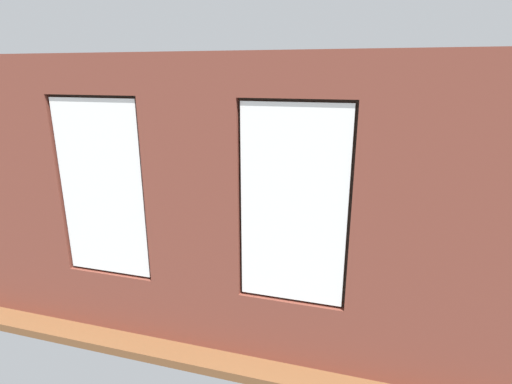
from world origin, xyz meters
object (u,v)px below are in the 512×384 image
at_px(media_console, 102,224).
at_px(remote_gray, 277,222).
at_px(coffee_table, 277,225).
at_px(potted_plant_near_tv, 92,227).
at_px(candle_jar, 254,219).
at_px(potted_plant_beside_window_right, 82,259).
at_px(potted_plant_mid_room_small, 328,220).
at_px(potted_plant_corner_near_left, 421,199).
at_px(papasan_chair, 264,199).
at_px(table_plant_small, 299,215).
at_px(cup_ceramic, 270,217).
at_px(couch_by_window, 190,283).
at_px(tv_flatscreen, 98,190).
at_px(couch_left, 423,262).
at_px(remote_silver, 281,224).

bearing_deg(media_console, remote_gray, -168.93).
height_order(coffee_table, potted_plant_near_tv, potted_plant_near_tv).
bearing_deg(candle_jar, potted_plant_beside_window_right, 50.99).
height_order(potted_plant_mid_room_small, potted_plant_corner_near_left, potted_plant_corner_near_left).
bearing_deg(remote_gray, papasan_chair, 46.10).
distance_m(table_plant_small, media_console, 3.61).
relative_size(papasan_chair, potted_plant_mid_room_small, 2.33).
height_order(candle_jar, potted_plant_beside_window_right, potted_plant_beside_window_right).
bearing_deg(potted_plant_corner_near_left, cup_ceramic, 28.02).
bearing_deg(couch_by_window, media_console, -32.60).
relative_size(tv_flatscreen, potted_plant_beside_window_right, 1.27).
bearing_deg(couch_left, candle_jar, -99.13).
bearing_deg(remote_gray, tv_flatscreen, 121.96).
bearing_deg(media_console, potted_plant_corner_near_left, -159.44).
height_order(remote_silver, potted_plant_corner_near_left, potted_plant_corner_near_left).
relative_size(couch_by_window, potted_plant_near_tv, 1.73).
xyz_separation_m(coffee_table, cup_ceramic, (0.16, -0.09, 0.10)).
height_order(remote_silver, potted_plant_beside_window_right, potted_plant_beside_window_right).
xyz_separation_m(coffee_table, remote_gray, (-0.00, -0.00, 0.06)).
bearing_deg(remote_gray, potted_plant_mid_room_small, -28.02).
bearing_deg(tv_flatscreen, potted_plant_beside_window_right, 119.50).
height_order(media_console, potted_plant_mid_room_small, media_console).
relative_size(cup_ceramic, potted_plant_near_tv, 0.08).
bearing_deg(cup_ceramic, potted_plant_beside_window_right, 50.08).
bearing_deg(potted_plant_corner_near_left, coffee_table, 31.09).
height_order(remote_silver, potted_plant_mid_room_small, remote_silver).
distance_m(coffee_table, potted_plant_corner_near_left, 2.92).
xyz_separation_m(remote_gray, tv_flatscreen, (3.16, 0.62, 0.51)).
bearing_deg(media_console, potted_plant_near_tv, 120.31).
relative_size(candle_jar, remote_silver, 0.62).
bearing_deg(coffee_table, tv_flatscreen, 11.02).
bearing_deg(table_plant_small, cup_ceramic, 4.01).
relative_size(candle_jar, potted_plant_corner_near_left, 0.12).
bearing_deg(remote_silver, papasan_chair, 147.19).
xyz_separation_m(couch_by_window, potted_plant_beside_window_right, (1.55, 0.10, 0.17)).
relative_size(media_console, potted_plant_corner_near_left, 1.05).
xyz_separation_m(papasan_chair, potted_plant_corner_near_left, (-3.04, -0.33, 0.18)).
bearing_deg(couch_by_window, papasan_chair, -91.50).
bearing_deg(potted_plant_corner_near_left, potted_plant_beside_window_right, 39.34).
xyz_separation_m(table_plant_small, potted_plant_corner_near_left, (-2.14, -1.38, 0.07)).
bearing_deg(media_console, couch_by_window, 147.40).
xyz_separation_m(couch_by_window, potted_plant_corner_near_left, (-3.13, -3.74, 0.28)).
bearing_deg(papasan_chair, cup_ceramic, 109.80).
height_order(coffee_table, potted_plant_mid_room_small, potted_plant_mid_room_small).
bearing_deg(remote_silver, cup_ceramic, 172.71).
bearing_deg(candle_jar, couch_by_window, 83.21).
bearing_deg(papasan_chair, potted_plant_mid_room_small, 161.50).
distance_m(remote_gray, tv_flatscreen, 3.26).
bearing_deg(coffee_table, couch_left, 162.46).
bearing_deg(remote_silver, couch_by_window, -78.76).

